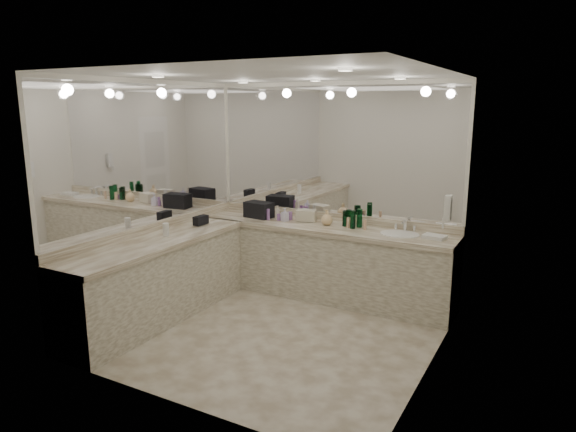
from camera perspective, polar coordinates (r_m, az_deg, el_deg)
The scene contains 38 objects.
floor at distance 5.50m, azimuth -1.64°, elevation -12.74°, with size 3.20×3.20×0.00m, color beige.
ceiling at distance 4.99m, azimuth -1.82°, elevation 15.44°, with size 3.20×3.20×0.00m, color white.
wall_back at distance 6.41m, azimuth 5.06°, elevation 3.01°, with size 3.20×0.02×2.60m, color silver.
wall_left at distance 6.04m, azimuth -14.95°, elevation 2.09°, with size 0.02×3.00×2.60m, color silver.
wall_right at distance 4.51m, azimuth 16.10°, elevation -1.31°, with size 0.02×3.00×2.60m, color silver.
vanity_back_base at distance 6.34m, azimuth 3.82°, elevation -5.24°, with size 3.20×0.60×0.84m, color beige.
vanity_back_top at distance 6.21m, azimuth 3.84°, elevation -1.30°, with size 3.20×0.64×0.06m, color beige.
vanity_left_base at distance 5.85m, azimuth -14.35°, elevation -7.13°, with size 0.60×2.40×0.84m, color beige.
vanity_left_top at distance 5.71m, azimuth -14.51°, elevation -2.88°, with size 0.64×2.42×0.06m, color beige.
backsplash_back at distance 6.45m, azimuth 4.94°, elevation -0.08°, with size 3.20×0.04×0.10m, color beige.
backsplash_left at distance 6.10m, azimuth -14.64°, elevation -1.17°, with size 0.04×3.00×0.10m, color beige.
mirror_back at distance 6.34m, azimuth 5.10°, elevation 7.24°, with size 3.12×0.01×1.55m, color white.
mirror_left at distance 5.97m, azimuth -15.12°, elevation 6.57°, with size 0.01×2.92×1.55m, color white.
sink at distance 5.90m, azimuth 12.30°, elevation -2.05°, with size 0.44×0.44×0.03m, color white.
faucet at distance 6.07m, azimuth 12.90°, elevation -0.93°, with size 0.24×0.16×0.14m, color silver.
wall_phone at distance 5.18m, azimuth 17.36°, elevation 0.88°, with size 0.06×0.10×0.24m, color white.
door at distance 4.11m, azimuth 14.16°, elevation -6.13°, with size 0.02×0.82×2.10m, color white.
black_toiletry_bag at distance 6.62m, azimuth -3.26°, elevation 0.70°, with size 0.35×0.22×0.20m, color black.
black_bag_spill at distance 6.29m, azimuth -9.67°, elevation -0.52°, with size 0.09×0.19×0.11m, color black.
cream_cosmetic_case at distance 6.39m, azimuth 2.04°, elevation 0.01°, with size 0.24×0.15×0.14m, color beige.
hand_towel at distance 5.80m, azimuth 15.96°, elevation -2.23°, with size 0.24×0.16×0.04m, color white.
lotion_left at distance 5.82m, azimuth -13.41°, elevation -1.44°, with size 0.07×0.07×0.16m, color white.
soap_bottle_a at distance 6.50m, azimuth -1.17°, elevation 0.40°, with size 0.07×0.07×0.18m, color beige.
soap_bottle_b at distance 6.40m, azimuth -0.36°, elevation 0.16°, with size 0.07×0.08×0.17m, color silver.
soap_bottle_c at distance 6.21m, azimuth 4.35°, elevation -0.15°, with size 0.14×0.14×0.19m, color beige.
green_bottle_0 at distance 6.21m, azimuth 6.76°, elevation -0.17°, with size 0.07×0.07×0.19m, color #094D20.
green_bottle_1 at distance 6.14m, azimuth 7.95°, elevation -0.23°, with size 0.07×0.07×0.22m, color #094D20.
green_bottle_2 at distance 6.19m, azimuth 6.50°, elevation -0.23°, with size 0.07×0.07×0.19m, color #094D20.
green_bottle_3 at distance 6.05m, azimuth 7.22°, elevation -0.40°, with size 0.06×0.06×0.22m, color #094D20.
green_bottle_4 at distance 6.17m, azimuth 6.40°, elevation -0.28°, with size 0.07×0.07×0.18m, color #094D20.
amenity_bottle_0 at distance 6.02m, azimuth 8.54°, elevation -0.97°, with size 0.04×0.04×0.12m, color #E0B28C.
amenity_bottle_1 at distance 6.47m, azimuth -2.21°, elevation 0.17°, with size 0.04×0.04×0.14m, color #9966B2.
amenity_bottle_2 at distance 6.48m, azimuth 0.23°, elevation 0.02°, with size 0.06×0.06×0.10m, color #9966B2.
amenity_bottle_3 at distance 6.10m, azimuth 6.74°, elevation -0.74°, with size 0.05×0.05×0.12m, color #E0B28C.
amenity_bottle_4 at distance 6.45m, azimuth 1.88°, elevation 0.17°, with size 0.07×0.07×0.15m, color white.
amenity_bottle_5 at distance 6.18m, azimuth 6.49°, elevation -0.58°, with size 0.05×0.05×0.12m, color silver.
amenity_bottle_6 at distance 6.45m, azimuth -1.04°, elevation -0.12°, with size 0.04×0.04×0.08m, color #9966B2.
amenity_bottle_7 at distance 6.17m, azimuth 7.09°, elevation -0.84°, with size 0.04×0.04×0.07m, color #9966B2.
Camera 1 is at (2.52, -4.30, 2.32)m, focal length 32.00 mm.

